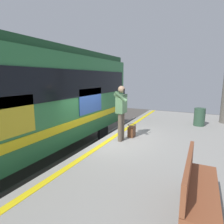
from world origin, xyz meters
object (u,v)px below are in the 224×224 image
at_px(bench, 197,186).
at_px(passenger, 121,109).
at_px(train_carriage, 24,96).
at_px(handbag, 132,131).
at_px(trash_bin, 199,117).

bearing_deg(bench, passenger, -138.99).
distance_m(passenger, bench, 3.58).
distance_m(train_carriage, handbag, 3.73).
relative_size(train_carriage, trash_bin, 13.05).
height_order(train_carriage, passenger, train_carriage).
relative_size(bench, trash_bin, 2.07).
bearing_deg(bench, handbag, -146.13).
xyz_separation_m(handbag, trash_bin, (-2.68, 2.05, 0.18)).
bearing_deg(bench, train_carriage, -106.06).
bearing_deg(trash_bin, passenger, -34.92).
bearing_deg(train_carriage, bench, 73.94).
bearing_deg(handbag, train_carriage, -61.69).
bearing_deg(trash_bin, bench, 0.82).
distance_m(train_carriage, trash_bin, 6.83).
bearing_deg(trash_bin, handbag, -37.41).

